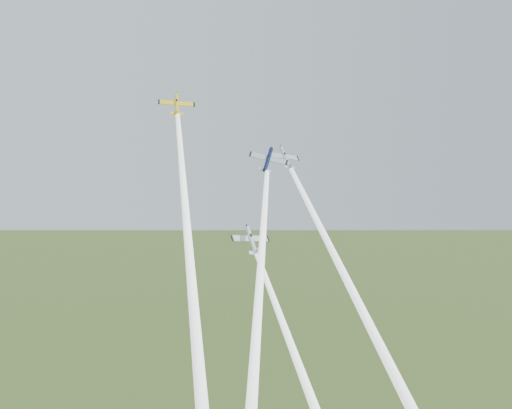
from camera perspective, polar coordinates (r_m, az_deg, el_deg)
name	(u,v)px	position (r m, az deg, el deg)	size (l,w,h in m)	color
plane_yellow	(177,104)	(135.80, -7.06, 8.83)	(7.68, 7.61, 1.20)	yellow
smoke_trail_yellow	(191,271)	(109.76, -5.83, -5.91)	(2.26, 2.26, 75.23)	white
plane_navy	(268,160)	(129.99, 1.07, 4.01)	(7.96, 7.90, 1.25)	#0D143A
smoke_trail_navy	(257,328)	(108.61, 0.06, -10.89)	(2.26, 2.26, 68.69)	white
plane_silver_right	(285,158)	(133.85, 2.62, 4.18)	(7.46, 7.40, 1.17)	silver
smoke_trail_silver_right	(362,310)	(117.58, 9.41, -9.26)	(2.26, 2.26, 66.94)	white
plane_silver_low	(252,240)	(123.47, -0.40, -3.20)	(8.18, 8.12, 1.28)	silver
smoke_trail_silver_low	(313,403)	(110.90, 5.10, -17.20)	(2.26, 2.26, 59.66)	white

